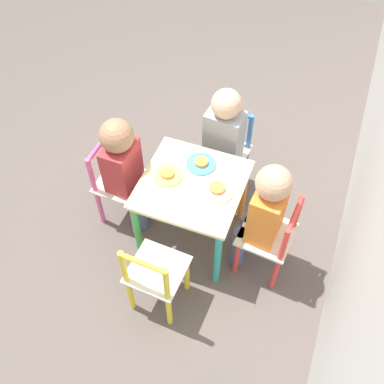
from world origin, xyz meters
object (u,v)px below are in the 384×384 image
Objects in this scene: chair_pink at (119,184)px; plate_front at (167,175)px; kids_table at (192,194)px; child_front at (125,164)px; child_back at (264,211)px; chair_yellow at (155,276)px; plate_left at (201,163)px; plate_back at (217,189)px; chair_red at (270,238)px; chair_blue at (225,154)px; child_left at (223,137)px.

plate_front is at bearing -90.63° from chair_pink.
kids_table is 0.94× the size of chair_pink.
child_back reaches higher than child_front.
plate_left is (-0.57, 0.02, 0.22)m from chair_yellow.
chair_red is at bearing 82.96° from plate_back.
plate_front is (-0.03, -0.51, 0.02)m from child_back.
chair_blue is 3.16× the size of plate_back.
chair_red reaches higher than plate_left.
child_front is at bearing -132.99° from child_left.
child_front reaches higher than plate_front.
chair_yellow reaches higher than plate_back.
plate_left is at bearing -106.23° from chair_red.
chair_yellow is 3.59× the size of plate_front.
chair_red is 0.38m from plate_back.
chair_pink is at bearing -74.67° from plate_left.
child_front is 0.25m from plate_front.
plate_left reaches higher than kids_table.
chair_red is 0.52m from plate_left.
chair_blue is 1.00× the size of chair_red.
chair_red reaches higher than plate_front.
plate_back is at bearing -92.62° from child_back.
child_back is 0.25m from plate_back.
plate_front is at bearing -90.00° from plate_back.
kids_table is 3.37× the size of plate_front.
chair_pink is at bearing -88.14° from child_back.
child_front reaches higher than chair_blue.
plate_front is 0.26m from plate_back.
child_left is (-0.36, 0.48, 0.19)m from chair_pink.
child_front is 4.34× the size of plate_back.
child_left is (0.06, -0.01, 0.19)m from chair_blue.
chair_red is at bearing 86.20° from plate_front.
chair_yellow is 0.84m from child_left.
child_back reaches higher than plate_left.
chair_pink is 1.00× the size of chair_yellow.
plate_front is (-0.00, -0.13, 0.09)m from kids_table.
child_left is 4.94× the size of plate_left.
chair_yellow is at bearing -19.10° from plate_back.
child_back is (0.47, 0.33, 0.20)m from chair_blue.
child_front is 0.96× the size of child_back.
child_front is at bearing -128.98° from chair_blue.
chair_pink reaches higher than plate_front.
chair_pink is 0.63m from child_left.
chair_red is 1.00× the size of chair_yellow.
chair_blue is at bearing -91.44° from chair_yellow.
kids_table is 0.66× the size of child_back.
plate_back is at bearing 90.00° from plate_front.
chair_pink is 0.64m from chair_blue.
chair_pink is at bearing -92.10° from plate_front.
chair_yellow is 3.51× the size of plate_left.
child_front is at bearing -91.09° from plate_back.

